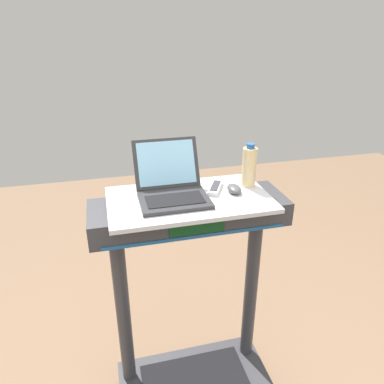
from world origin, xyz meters
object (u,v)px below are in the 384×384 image
laptop (172,187)px  computer_mouse (234,189)px  water_bottle (249,166)px  tv_remote (215,188)px

laptop → computer_mouse: size_ratio=3.35×
laptop → water_bottle: 0.39m
laptop → water_bottle: laptop is taller
laptop → tv_remote: size_ratio=2.05×
water_bottle → tv_remote: water_bottle is taller
tv_remote → water_bottle: bearing=3.6°
tv_remote → computer_mouse: bearing=-32.0°
water_bottle → laptop: bearing=-174.8°
laptop → computer_mouse: bearing=-6.0°
water_bottle → tv_remote: size_ratio=1.28×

